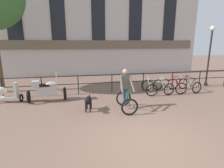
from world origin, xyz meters
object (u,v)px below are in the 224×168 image
object	(u,v)px
parked_motorcycle	(47,90)
parked_bicycle_far_end	(190,85)
dog	(88,101)
parked_scooter	(6,93)
cyclist_with_bike	(126,92)
street_lamp	(210,53)
parked_bicycle_near_lamp	(149,87)
parked_bicycle_mid_right	(177,86)
parked_bicycle_mid_left	(163,86)

from	to	relation	value
parked_motorcycle	parked_bicycle_far_end	size ratio (longest dim) A/B	1.52
dog	parked_scooter	xyz separation A→B (m)	(-3.69, 1.86, 0.02)
cyclist_with_bike	parked_bicycle_far_end	xyz separation A→B (m)	(4.44, 1.98, -0.41)
street_lamp	parked_bicycle_near_lamp	bearing A→B (deg)	-167.88
parked_motorcycle	parked_bicycle_mid_right	bearing A→B (deg)	-95.92
cyclist_with_bike	dog	bearing A→B (deg)	-179.55
parked_bicycle_far_end	street_lamp	xyz separation A→B (m)	(1.87, 0.94, 1.77)
street_lamp	parked_bicycle_far_end	bearing A→B (deg)	-153.22
parked_motorcycle	parked_bicycle_mid_left	xyz separation A→B (m)	(6.19, 0.25, -0.20)
parked_bicycle_mid_right	dog	bearing A→B (deg)	25.76
parked_motorcycle	parked_bicycle_near_lamp	world-z (taller)	parked_motorcycle
parked_bicycle_mid_left	street_lamp	size ratio (longest dim) A/B	0.32
parked_bicycle_far_end	parked_scooter	bearing A→B (deg)	-8.86
parked_motorcycle	parked_bicycle_mid_left	distance (m)	6.20
cyclist_with_bike	parked_bicycle_mid_right	xyz separation A→B (m)	(3.60, 1.98, -0.41)
dog	parked_bicycle_near_lamp	bearing A→B (deg)	40.33
dog	parked_motorcycle	distance (m)	2.49
cyclist_with_bike	parked_bicycle_mid_left	world-z (taller)	cyclist_with_bike
dog	cyclist_with_bike	bearing A→B (deg)	9.12
street_lamp	dog	bearing A→B (deg)	-160.10
parked_bicycle_mid_left	parked_bicycle_mid_right	xyz separation A→B (m)	(0.84, -0.00, 0.00)
parked_scooter	street_lamp	world-z (taller)	street_lamp
cyclist_with_bike	parked_bicycle_mid_right	distance (m)	4.13
parked_bicycle_mid_left	parked_scooter	distance (m)	8.03
parked_bicycle_mid_right	parked_bicycle_near_lamp	bearing A→B (deg)	5.50
parked_bicycle_far_end	street_lamp	bearing A→B (deg)	-162.37
parked_motorcycle	dog	bearing A→B (deg)	-139.81
dog	parked_bicycle_mid_right	world-z (taller)	parked_bicycle_mid_right
parked_bicycle_near_lamp	parked_bicycle_mid_right	xyz separation A→B (m)	(1.68, -0.00, 0.00)
parked_bicycle_near_lamp	parked_motorcycle	bearing A→B (deg)	10.98
parked_bicycle_near_lamp	street_lamp	world-z (taller)	street_lamp
parked_bicycle_mid_left	parked_bicycle_near_lamp	bearing A→B (deg)	-7.73
parked_motorcycle	parked_bicycle_far_end	world-z (taller)	parked_motorcycle
parked_motorcycle	parked_bicycle_mid_right	world-z (taller)	parked_motorcycle
dog	parked_bicycle_far_end	bearing A→B (deg)	29.31
street_lamp	parked_motorcycle	bearing A→B (deg)	-173.04
parked_bicycle_near_lamp	dog	bearing A→B (deg)	36.97
parked_bicycle_mid_left	street_lamp	world-z (taller)	street_lamp
parked_bicycle_near_lamp	street_lamp	distance (m)	4.82
dog	parked_scooter	bearing A→B (deg)	164.90
parked_bicycle_near_lamp	parked_bicycle_mid_right	world-z (taller)	same
cyclist_with_bike	parked_motorcycle	bearing A→B (deg)	156.19
parked_bicycle_near_lamp	parked_bicycle_mid_left	size ratio (longest dim) A/B	1.00
parked_bicycle_far_end	parked_motorcycle	bearing A→B (deg)	-7.35
cyclist_with_bike	parked_bicycle_mid_left	xyz separation A→B (m)	(2.77, 1.98, -0.41)
parked_bicycle_mid_left	parked_bicycle_mid_right	world-z (taller)	same
parked_bicycle_near_lamp	street_lamp	size ratio (longest dim) A/B	0.32
dog	parked_bicycle_mid_left	xyz separation A→B (m)	(4.34, 1.91, -0.09)
parked_bicycle_mid_left	parked_bicycle_far_end	distance (m)	1.68
cyclist_with_bike	parked_bicycle_mid_right	world-z (taller)	cyclist_with_bike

